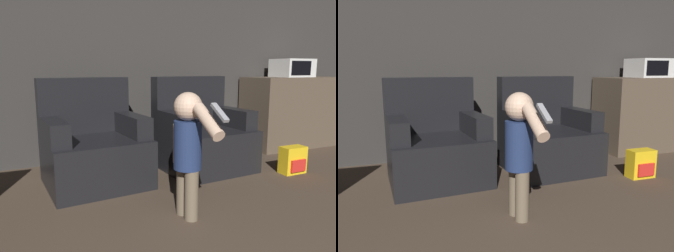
% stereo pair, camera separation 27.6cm
% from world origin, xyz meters
% --- Properties ---
extents(wall_back, '(8.40, 0.05, 2.60)m').
position_xyz_m(wall_back, '(0.00, 4.50, 1.30)').
color(wall_back, '#33302D').
rests_on(wall_back, ground_plane).
extents(armchair_left, '(0.94, 0.88, 0.99)m').
position_xyz_m(armchair_left, '(-0.42, 3.71, 0.34)').
color(armchair_left, black).
rests_on(armchair_left, ground_plane).
extents(armchair_right, '(0.93, 0.87, 0.99)m').
position_xyz_m(armchair_right, '(0.74, 3.71, 0.34)').
color(armchair_right, black).
rests_on(armchair_right, ground_plane).
extents(person_toddler, '(0.20, 0.62, 0.91)m').
position_xyz_m(person_toddler, '(0.04, 2.69, 0.54)').
color(person_toddler, brown).
rests_on(person_toddler, ground_plane).
extents(toy_backpack, '(0.26, 0.16, 0.28)m').
position_xyz_m(toy_backpack, '(1.51, 3.14, 0.14)').
color(toy_backpack, yellow).
rests_on(toy_backpack, ground_plane).
extents(kitchen_counter, '(1.35, 0.62, 0.96)m').
position_xyz_m(kitchen_counter, '(2.43, 4.12, 0.48)').
color(kitchen_counter, brown).
rests_on(kitchen_counter, ground_plane).
extents(microwave, '(0.48, 0.40, 0.24)m').
position_xyz_m(microwave, '(2.39, 4.12, 1.08)').
color(microwave, silver).
rests_on(microwave, kitchen_counter).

